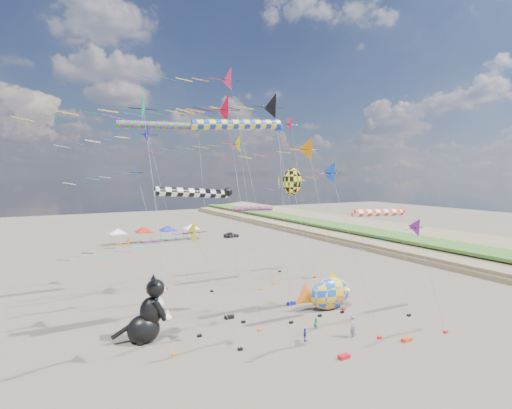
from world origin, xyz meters
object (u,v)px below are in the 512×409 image
Objects in this scene: cat_inflatable at (147,308)px; person_adult at (353,326)px; child_blue at (305,335)px; child_green at (316,324)px; fish_inflatable at (330,294)px; parked_car at (231,235)px.

person_adult is at bearing -17.06° from cat_inflatable.
child_green is at bearing -21.36° from child_blue.
cat_inflatable reaches higher than fish_inflatable.
fish_inflatable reaches higher than person_adult.
child_green is at bearing 164.32° from parked_car.
child_blue is 0.32× the size of parked_car.
fish_inflatable is at bearing -17.59° from child_blue.
person_adult reaches higher than child_green.
child_green is at bearing -140.19° from fish_inflatable.
parked_car is at bearing 44.93° from person_adult.
fish_inflatable is at bearing 6.03° from cat_inflatable.
parked_car is at bearing 66.83° from cat_inflatable.
fish_inflatable is 6.04m from child_green.
parked_car is (13.46, 53.96, -0.36)m from person_adult.
parked_car is (15.18, 51.08, 0.08)m from child_green.
fish_inflatable is 8.89m from child_blue.
cat_inflatable is at bearing 95.46° from child_blue.
parked_car is (29.10, 46.33, -2.18)m from cat_inflatable.
child_blue is at bearing -20.01° from cat_inflatable.
cat_inflatable is 14.88m from child_green.
person_adult reaches higher than parked_car.
fish_inflatable is 7.30m from person_adult.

